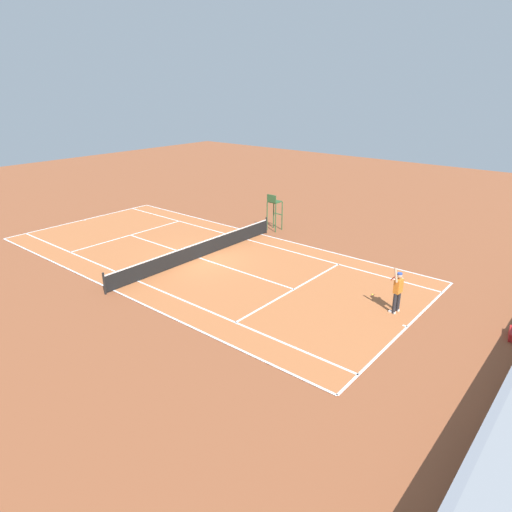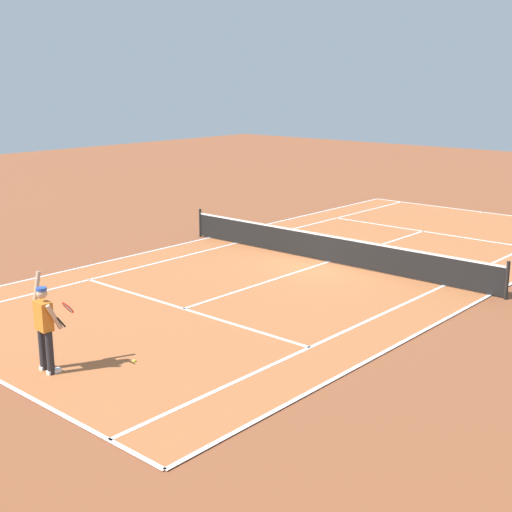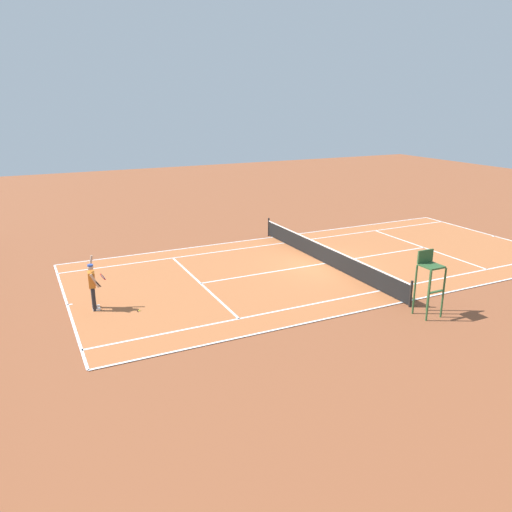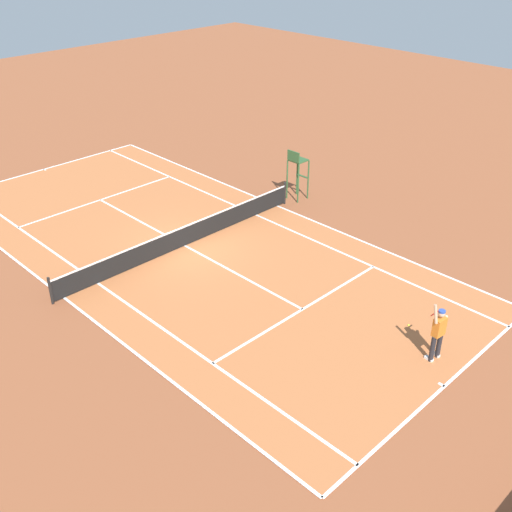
# 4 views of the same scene
# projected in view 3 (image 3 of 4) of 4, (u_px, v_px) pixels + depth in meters

# --- Properties ---
(ground_plane) EXTENTS (80.00, 80.00, 0.00)m
(ground_plane) POSITION_uv_depth(u_px,v_px,m) (324.00, 264.00, 24.37)
(ground_plane) COLOR brown
(court) EXTENTS (11.08, 23.88, 0.03)m
(court) POSITION_uv_depth(u_px,v_px,m) (324.00, 264.00, 24.37)
(court) COLOR #B76638
(court) RESTS_ON ground
(net) EXTENTS (11.98, 0.10, 1.07)m
(net) POSITION_uv_depth(u_px,v_px,m) (325.00, 254.00, 24.22)
(net) COLOR black
(net) RESTS_ON ground
(tennis_player) EXTENTS (0.79, 0.62, 2.08)m
(tennis_player) POSITION_uv_depth(u_px,v_px,m) (93.00, 285.00, 18.73)
(tennis_player) COLOR #232328
(tennis_player) RESTS_ON ground
(tennis_ball) EXTENTS (0.07, 0.07, 0.07)m
(tennis_ball) POSITION_uv_depth(u_px,v_px,m) (139.00, 311.00, 18.85)
(tennis_ball) COLOR #D1E533
(tennis_ball) RESTS_ON ground
(umpire_chair) EXTENTS (0.77, 0.77, 2.44)m
(umpire_chair) POSITION_uv_depth(u_px,v_px,m) (429.00, 275.00, 18.11)
(umpire_chair) COLOR #2D562D
(umpire_chair) RESTS_ON ground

